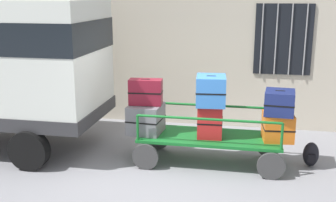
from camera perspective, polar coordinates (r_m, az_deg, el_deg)
The scene contains 11 objects.
ground_plane at distance 7.28m, azimuth 0.49°, elevation -9.56°, with size 40.00×40.00×0.00m, color gray.
building_wall at distance 9.55m, azimuth 3.87°, elevation 11.61°, with size 12.00×0.38×5.00m.
luggage_cart at distance 7.54m, azimuth 5.66°, elevation -5.44°, with size 2.57×1.07×0.51m.
cart_railing at distance 7.39m, azimuth 5.76°, elevation -1.93°, with size 2.44×0.93×0.46m.
suitcase_left_bottom at distance 7.59m, azimuth -3.01°, elevation -2.39°, with size 0.62×0.65×0.52m.
suitcase_left_middle at distance 7.47m, azimuth -3.06°, elevation 1.24°, with size 0.61×0.31×0.46m.
suitcase_midleft_bottom at distance 7.42m, azimuth 5.74°, elevation -2.62°, with size 0.46×0.54×0.58m.
suitcase_midleft_middle at distance 7.26m, azimuth 5.83°, elevation 1.44°, with size 0.56×0.63×0.51m.
suitcase_center_bottom at distance 7.46m, azimuth 14.65°, elevation -3.38°, with size 0.55×0.57×0.47m.
suitcase_center_middle at distance 7.31m, azimuth 14.88°, elevation -0.18°, with size 0.53×0.59×0.41m.
backpack at distance 7.84m, azimuth 18.79°, elevation -6.88°, with size 0.27×0.22×0.44m.
Camera 1 is at (1.22, -6.54, 2.96)m, focal length 44.99 mm.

